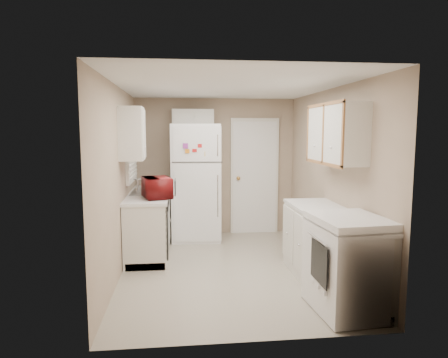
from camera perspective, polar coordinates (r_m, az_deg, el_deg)
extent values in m
plane|color=#BCB2A0|center=(5.50, 0.58, -12.61)|extent=(3.80, 3.80, 0.00)
plane|color=white|center=(5.22, 0.61, 13.08)|extent=(3.80, 3.80, 0.00)
plane|color=tan|center=(5.25, -14.76, -0.31)|extent=(3.80, 3.80, 0.00)
plane|color=tan|center=(5.57, 15.05, 0.08)|extent=(3.80, 3.80, 0.00)
plane|color=tan|center=(7.11, -1.23, 1.75)|extent=(2.80, 2.80, 0.00)
plane|color=tan|center=(3.37, 4.45, -4.04)|extent=(2.80, 2.80, 0.00)
cube|color=silver|center=(6.23, -10.58, -6.10)|extent=(0.60, 1.80, 0.90)
cube|color=black|center=(5.62, -8.08, -7.05)|extent=(0.03, 0.58, 0.72)
cube|color=gray|center=(6.30, -10.56, -2.15)|extent=(0.54, 0.74, 0.16)
imported|color=maroon|center=(5.69, -9.50, -1.16)|extent=(0.58, 0.42, 0.35)
imported|color=white|center=(6.54, -10.83, -0.58)|extent=(0.09, 0.10, 0.20)
cube|color=silver|center=(6.25, -13.10, 4.54)|extent=(0.10, 0.98, 1.08)
cube|color=silver|center=(5.41, -13.03, 6.32)|extent=(0.30, 0.45, 0.70)
cube|color=white|center=(6.77, -3.95, -0.43)|extent=(0.85, 0.83, 1.95)
cube|color=silver|center=(6.91, -4.48, 8.23)|extent=(0.70, 0.30, 0.40)
cube|color=white|center=(7.18, 4.38, 0.34)|extent=(0.86, 0.06, 2.08)
cube|color=silver|center=(4.88, 14.88, -9.87)|extent=(0.60, 2.00, 0.90)
cube|color=white|center=(4.32, 17.32, -11.51)|extent=(0.73, 0.87, 0.99)
cube|color=silver|center=(5.01, 15.74, 6.21)|extent=(0.30, 1.20, 0.70)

